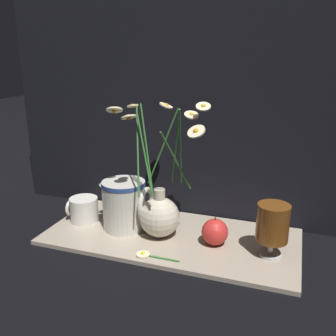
{
  "coord_description": "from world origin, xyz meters",
  "views": [
    {
      "loc": [
        0.32,
        -0.93,
        0.52
      ],
      "look_at": [
        -0.01,
        0.0,
        0.21
      ],
      "focal_mm": 40.0,
      "sensor_mm": 36.0,
      "label": 1
    }
  ],
  "objects_px": {
    "yellow_mug": "(84,209)",
    "orange_fruit": "(215,232)",
    "vase_with_flowers": "(160,212)",
    "tea_glass": "(273,224)",
    "ceramic_pitcher": "(125,203)"
  },
  "relations": [
    {
      "from": "vase_with_flowers",
      "to": "tea_glass",
      "type": "xyz_separation_m",
      "value": [
        0.31,
        -0.01,
        0.01
      ]
    },
    {
      "from": "vase_with_flowers",
      "to": "orange_fruit",
      "type": "distance_m",
      "value": 0.16
    },
    {
      "from": "tea_glass",
      "to": "orange_fruit",
      "type": "bearing_deg",
      "value": 175.66
    },
    {
      "from": "ceramic_pitcher",
      "to": "yellow_mug",
      "type": "bearing_deg",
      "value": -179.54
    },
    {
      "from": "vase_with_flowers",
      "to": "yellow_mug",
      "type": "height_order",
      "value": "vase_with_flowers"
    },
    {
      "from": "yellow_mug",
      "to": "orange_fruit",
      "type": "relative_size",
      "value": 1.19
    },
    {
      "from": "orange_fruit",
      "to": "yellow_mug",
      "type": "bearing_deg",
      "value": 178.01
    },
    {
      "from": "ceramic_pitcher",
      "to": "orange_fruit",
      "type": "relative_size",
      "value": 1.95
    },
    {
      "from": "vase_with_flowers",
      "to": "yellow_mug",
      "type": "distance_m",
      "value": 0.26
    },
    {
      "from": "yellow_mug",
      "to": "ceramic_pitcher",
      "type": "distance_m",
      "value": 0.15
    },
    {
      "from": "yellow_mug",
      "to": "orange_fruit",
      "type": "distance_m",
      "value": 0.42
    },
    {
      "from": "vase_with_flowers",
      "to": "ceramic_pitcher",
      "type": "relative_size",
      "value": 2.42
    },
    {
      "from": "vase_with_flowers",
      "to": "orange_fruit",
      "type": "xyz_separation_m",
      "value": [
        0.16,
        0.0,
        -0.04
      ]
    },
    {
      "from": "yellow_mug",
      "to": "orange_fruit",
      "type": "height_order",
      "value": "orange_fruit"
    },
    {
      "from": "orange_fruit",
      "to": "ceramic_pitcher",
      "type": "bearing_deg",
      "value": 176.73
    }
  ]
}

